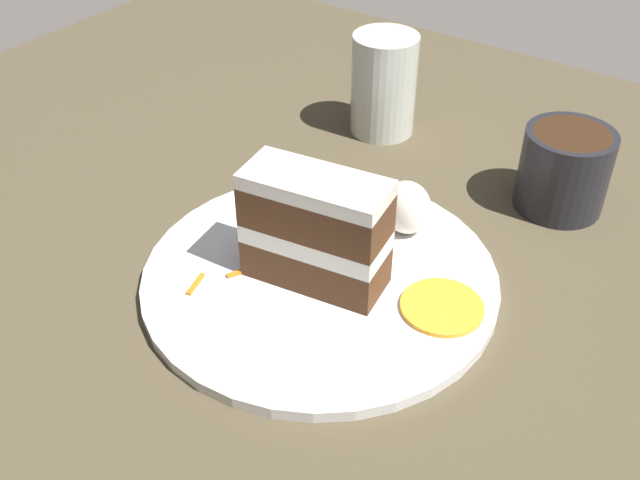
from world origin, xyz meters
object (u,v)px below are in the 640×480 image
object	(u,v)px
plate	(320,277)
cream_dollop	(406,207)
coffee_mug	(565,167)
drinking_glass	(383,91)
cake_slice	(315,230)
orange_garnish	(442,307)

from	to	relation	value
plate	cream_dollop	distance (m)	0.10
cream_dollop	coffee_mug	bearing A→B (deg)	55.08
cream_dollop	drinking_glass	world-z (taller)	drinking_glass
plate	cake_slice	size ratio (longest dim) A/B	2.46
plate	cream_dollop	bearing A→B (deg)	73.41
drinking_glass	coffee_mug	world-z (taller)	drinking_glass
plate	cake_slice	world-z (taller)	cake_slice
drinking_glass	cream_dollop	bearing A→B (deg)	-52.35
cake_slice	coffee_mug	world-z (taller)	cake_slice
plate	cake_slice	xyz separation A→B (m)	(0.00, -0.01, 0.06)
cake_slice	cream_dollop	world-z (taller)	cake_slice
orange_garnish	coffee_mug	bearing A→B (deg)	85.66
plate	coffee_mug	xyz separation A→B (m)	(0.12, 0.23, 0.04)
orange_garnish	coffee_mug	world-z (taller)	coffee_mug
orange_garnish	coffee_mug	xyz separation A→B (m)	(0.02, 0.21, 0.03)
plate	coffee_mug	size ratio (longest dim) A/B	3.58
drinking_glass	coffee_mug	bearing A→B (deg)	-7.24
cake_slice	orange_garnish	size ratio (longest dim) A/B	1.83
cream_dollop	orange_garnish	xyz separation A→B (m)	(0.08, -0.08, -0.02)
plate	coffee_mug	bearing A→B (deg)	61.93
cake_slice	orange_garnish	bearing A→B (deg)	95.22
cake_slice	orange_garnish	world-z (taller)	cake_slice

